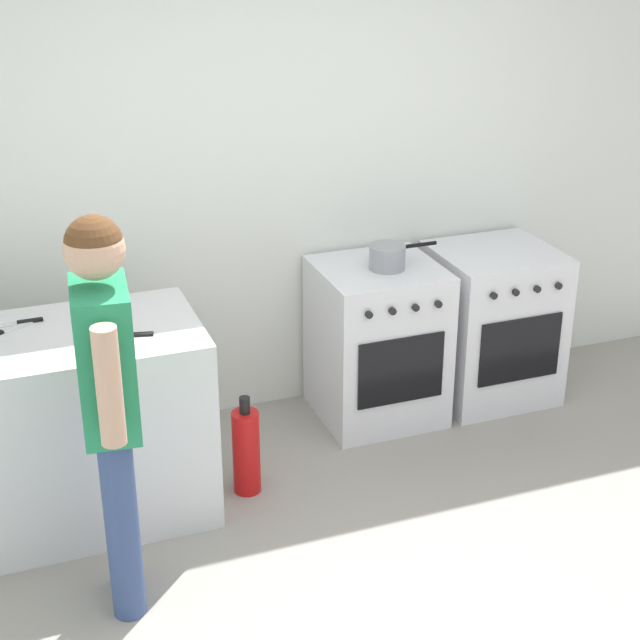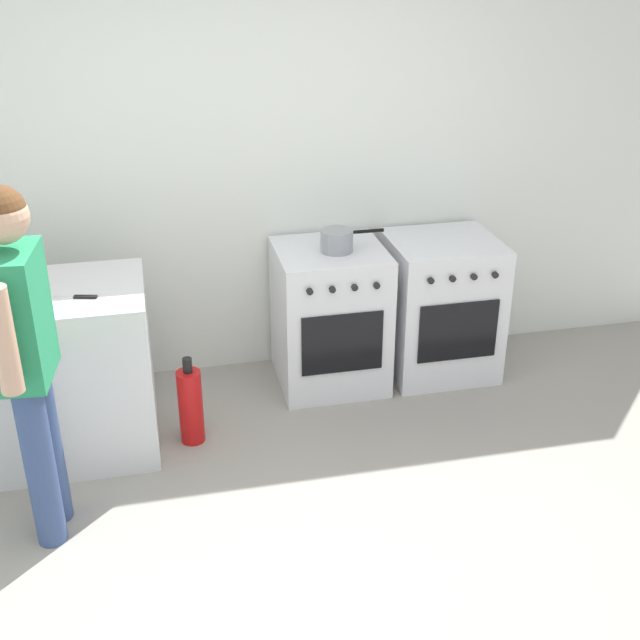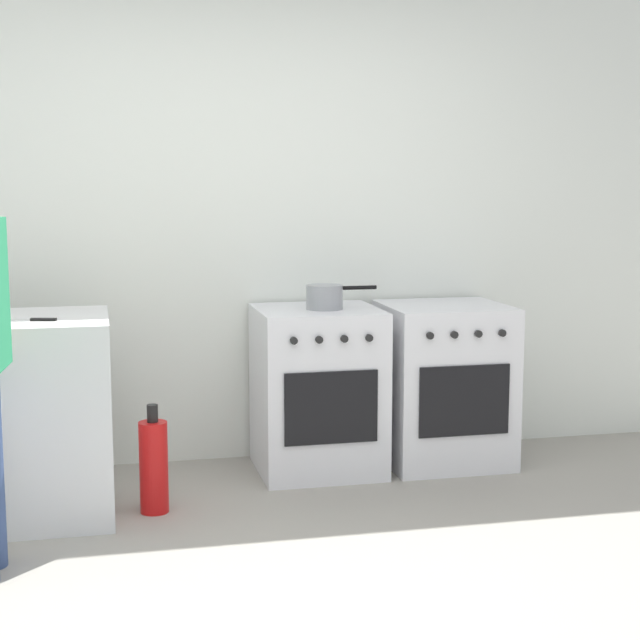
# 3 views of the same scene
# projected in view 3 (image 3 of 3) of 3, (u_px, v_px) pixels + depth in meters

# --- Properties ---
(ground_plane) EXTENTS (8.00, 8.00, 0.00)m
(ground_plane) POSITION_uv_depth(u_px,v_px,m) (319.00, 601.00, 3.52)
(ground_plane) COLOR gray
(back_wall) EXTENTS (6.00, 0.10, 2.60)m
(back_wall) POSITION_uv_depth(u_px,v_px,m) (238.00, 218.00, 5.22)
(back_wall) COLOR silver
(back_wall) RESTS_ON ground
(oven_left) EXTENTS (0.62, 0.62, 0.85)m
(oven_left) POSITION_uv_depth(u_px,v_px,m) (318.00, 390.00, 5.06)
(oven_left) COLOR silver
(oven_left) RESTS_ON ground
(oven_right) EXTENTS (0.64, 0.62, 0.85)m
(oven_right) POSITION_uv_depth(u_px,v_px,m) (444.00, 384.00, 5.21)
(oven_right) COLOR silver
(oven_right) RESTS_ON ground
(pot) EXTENTS (0.37, 0.19, 0.12)m
(pot) POSITION_uv_depth(u_px,v_px,m) (325.00, 297.00, 4.97)
(pot) COLOR gray
(pot) RESTS_ON oven_left
(knife_paring) EXTENTS (0.21, 0.07, 0.01)m
(knife_paring) POSITION_uv_depth(u_px,v_px,m) (36.00, 320.00, 4.21)
(knife_paring) COLOR silver
(knife_paring) RESTS_ON counter_unit
(fire_extinguisher) EXTENTS (0.13, 0.13, 0.50)m
(fire_extinguisher) POSITION_uv_depth(u_px,v_px,m) (154.00, 466.00, 4.44)
(fire_extinguisher) COLOR red
(fire_extinguisher) RESTS_ON ground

